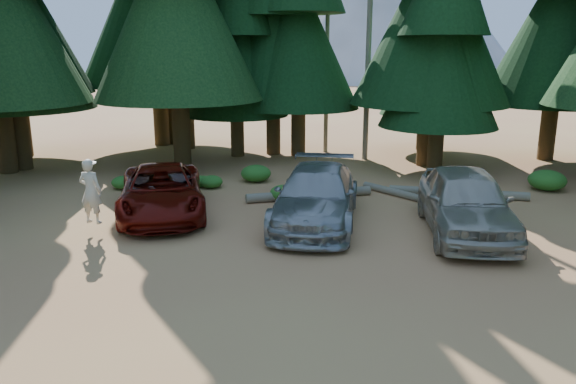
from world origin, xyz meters
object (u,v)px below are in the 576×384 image
(log_mid, at_px, (398,193))
(log_right, at_px, (458,193))
(silver_minivan_center, at_px, (316,196))
(silver_minivan_right, at_px, (466,202))
(red_pickup, at_px, (162,191))
(log_left, at_px, (309,194))
(frisbee_player, at_px, (91,191))

(log_mid, xyz_separation_m, log_right, (2.02, 0.30, 0.02))
(silver_minivan_center, xyz_separation_m, silver_minivan_right, (4.16, -0.18, 0.10))
(red_pickup, distance_m, log_mid, 7.98)
(red_pickup, height_order, log_left, red_pickup)
(silver_minivan_center, distance_m, log_left, 2.76)
(red_pickup, xyz_separation_m, log_right, (9.17, 3.81, -0.59))
(red_pickup, height_order, log_mid, red_pickup)
(log_left, xyz_separation_m, log_right, (4.98, 1.17, -0.01))
(silver_minivan_center, xyz_separation_m, log_left, (-0.58, 2.61, -0.66))
(log_mid, bearing_deg, log_left, -123.99)
(frisbee_player, relative_size, log_right, 0.39)
(log_left, relative_size, log_right, 0.94)
(silver_minivan_center, bearing_deg, silver_minivan_right, -4.36)
(frisbee_player, distance_m, log_mid, 10.05)
(frisbee_player, bearing_deg, silver_minivan_right, -164.19)
(silver_minivan_right, bearing_deg, log_mid, 111.07)
(silver_minivan_center, bearing_deg, log_right, 38.83)
(frisbee_player, distance_m, log_right, 11.92)
(log_right, bearing_deg, log_mid, -169.27)
(log_mid, bearing_deg, silver_minivan_center, -84.65)
(red_pickup, bearing_deg, silver_minivan_center, -22.03)
(log_mid, relative_size, log_right, 0.65)
(silver_minivan_center, bearing_deg, log_left, 100.68)
(frisbee_player, relative_size, log_left, 0.41)
(red_pickup, xyz_separation_m, silver_minivan_center, (4.76, 0.03, 0.08))
(log_left, xyz_separation_m, log_mid, (2.96, 0.86, -0.03))
(silver_minivan_center, bearing_deg, red_pickup, 178.50)
(red_pickup, distance_m, log_right, 9.94)
(silver_minivan_center, relative_size, frisbee_player, 3.12)
(log_left, height_order, log_mid, log_left)
(frisbee_player, xyz_separation_m, log_mid, (8.28, 5.58, -1.10))
(red_pickup, bearing_deg, log_left, 9.91)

